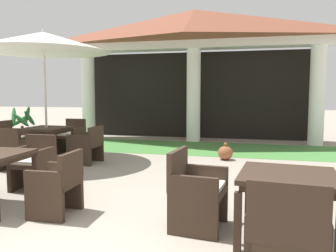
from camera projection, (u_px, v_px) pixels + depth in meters
The scene contains 15 objects.
background_pavilion at pixel (195, 41), 10.65m from camera, with size 8.47×2.41×4.09m.
lawn_strip at pixel (185, 148), 9.48m from camera, with size 10.27×2.37×0.01m, color #47843D.
patio_table_near_foreground at pixel (288, 182), 3.50m from camera, with size 1.05×1.05×0.71m.
patio_chair_near_foreground_south at pixel (286, 239), 2.60m from camera, with size 0.64×0.62×0.91m.
patio_chair_near_foreground_west at pixel (196, 191), 3.84m from camera, with size 0.62×0.68×0.89m.
patio_chair_mid_left_east at pixel (58, 185), 4.25m from camera, with size 0.52×0.58×0.81m.
patio_chair_mid_left_north at pixel (34, 164), 5.41m from camera, with size 0.56×0.56×0.85m.
patio_table_mid_right at pixel (47, 132), 7.62m from camera, with size 0.93×0.93×0.76m.
patio_umbrella_mid_right at pixel (43, 43), 7.43m from camera, with size 2.92×2.92×2.92m.
patio_chair_mid_right_east at pixel (87, 145), 7.38m from camera, with size 0.59×0.65×0.81m.
patio_chair_mid_right_south at pixel (16, 150), 6.68m from camera, with size 0.59×0.59×0.86m.
patio_chair_mid_right_west at pixel (10, 140), 7.92m from camera, with size 0.52×0.62×0.88m.
patio_chair_mid_right_north at pixel (71, 137), 8.61m from camera, with size 0.59×0.60×0.86m.
potted_palm_left_edge at pixel (23, 140), 8.45m from camera, with size 0.61×0.63×1.22m.
terracotta_urn at pixel (225, 153), 7.76m from camera, with size 0.34×0.34×0.40m.
Camera 1 is at (1.77, -2.29, 1.53)m, focal length 36.22 mm.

